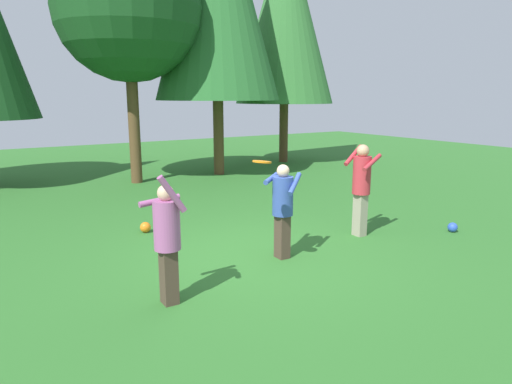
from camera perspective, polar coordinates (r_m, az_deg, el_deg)
The scene contains 10 objects.
ground_plane at distance 7.87m, azimuth 0.10°, elevation -7.95°, with size 40.00×40.00×0.00m, color #2D6B28.
person_thrower at distance 6.00m, azimuth -10.89°, elevation -5.12°, with size 0.55×0.50×1.74m.
person_catcher at distance 8.99m, azimuth 12.86°, elevation 1.22°, with size 0.70×0.62×1.77m.
person_bystander at distance 7.58m, azimuth 3.30°, elevation -1.44°, with size 0.72×0.70×1.57m.
frisbee at distance 6.53m, azimuth 0.74°, elevation 3.74°, with size 0.33×0.33×0.06m.
ball_white at distance 12.13m, azimuth 2.98°, elevation -0.34°, with size 0.22×0.22×0.22m, color white.
ball_blue at distance 10.00m, azimuth 23.05°, elevation -4.02°, with size 0.19×0.19×0.19m, color blue.
ball_orange at distance 9.43m, azimuth -13.47°, elevation -4.25°, with size 0.21×0.21×0.21m, color orange.
tree_center at distance 14.85m, azimuth -15.52°, elevation 21.01°, with size 4.26×4.26×7.28m.
tree_far_right at distance 19.05m, azimuth 3.60°, elevation 21.10°, with size 3.84×3.84×9.17m.
Camera 1 is at (-3.97, -6.25, 2.67)m, focal length 32.48 mm.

